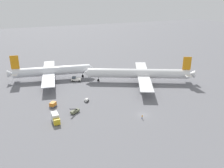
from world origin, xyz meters
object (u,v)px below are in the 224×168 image
Objects in this scene: gse_belt_loader_portside at (75,111)px; ground_crew_wing_walker_right at (142,117)px; airliner_being_pushed at (139,74)px; airliner_at_gate_left at (52,71)px; gse_gpu_cart_small at (87,100)px; gse_catering_truck_tall at (55,118)px; gse_container_dolly_flat at (53,104)px; pushback_tug at (76,79)px.

ground_crew_wing_walker_right is (23.05, -15.14, 0.06)m from gse_belt_loader_portside.
airliner_at_gate_left is at bearing 151.82° from airliner_being_pushed.
gse_gpu_cart_small is at bearing -75.96° from airliner_at_gate_left.
gse_belt_loader_portside is (1.40, -45.27, -4.12)m from airliner_at_gate_left.
airliner_at_gate_left is at bearing 81.69° from gse_catering_truck_tall.
gse_belt_loader_portside is 1.81× the size of gse_gpu_cart_small.
gse_belt_loader_portside is 0.81× the size of gse_catering_truck_tall.
gse_container_dolly_flat is at bearing -99.27° from airliner_at_gate_left.
gse_belt_loader_portside is 11.78m from gse_container_dolly_flat.
pushback_tug reaches higher than ground_crew_wing_walker_right.
gse_catering_truck_tall is at bearing 161.48° from ground_crew_wing_walker_right.
pushback_tug is 5.01× the size of ground_crew_wing_walker_right.
gse_belt_loader_portside reaches higher than gse_container_dolly_flat.
gse_container_dolly_flat reaches higher than gse_gpu_cart_small.
airliner_being_pushed is 37.23m from gse_gpu_cart_small.
pushback_tug is 1.78× the size of gse_belt_loader_portside.
airliner_at_gate_left is 50.42m from gse_catering_truck_tall.
gse_gpu_cart_small is 0.45× the size of gse_catering_truck_tall.
gse_belt_loader_portside is at bearing -51.83° from gse_container_dolly_flat.
pushback_tug is 32.93m from gse_container_dolly_flat.
airliner_being_pushed is at bearing 14.24° from gse_container_dolly_flat.
airliner_being_pushed is 14.83× the size of gse_container_dolly_flat.
pushback_tug is (-32.01, 15.24, -3.72)m from airliner_being_pushed.
airliner_being_pushed is 6.65× the size of pushback_tug.
gse_catering_truck_tall is (-19.00, -41.60, 0.54)m from pushback_tug.
gse_gpu_cart_small is at bearing 122.70° from ground_crew_wing_walker_right.
airliner_being_pushed is 35.64m from pushback_tug.
airliner_at_gate_left reaches higher than gse_container_dolly_flat.
pushback_tug is 45.74m from gse_catering_truck_tall.
airliner_being_pushed is 33.32× the size of ground_crew_wing_walker_right.
airliner_at_gate_left is 37.94m from gse_gpu_cart_small.
airliner_being_pushed is at bearing 20.83° from gse_gpu_cart_small.
gse_gpu_cart_small is at bearing 38.79° from gse_catering_truck_tall.
gse_container_dolly_flat is 15.04m from gse_gpu_cart_small.
gse_gpu_cart_small is (9.15, -36.59, -4.15)m from airliner_at_gate_left.
ground_crew_wing_walker_right is (15.30, -23.83, 0.09)m from gse_gpu_cart_small.
pushback_tug is 1.45× the size of gse_catering_truck_tall.
gse_container_dolly_flat is at bearing 84.20° from gse_catering_truck_tall.
ground_crew_wing_walker_right is (-19.28, -36.98, -4.05)m from airliner_being_pushed.
ground_crew_wing_walker_right is at bearing -57.30° from gse_gpu_cart_small.
pushback_tug is at bearing 154.54° from airliner_being_pushed.
ground_crew_wing_walker_right is (30.33, -24.40, -0.29)m from gse_container_dolly_flat.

